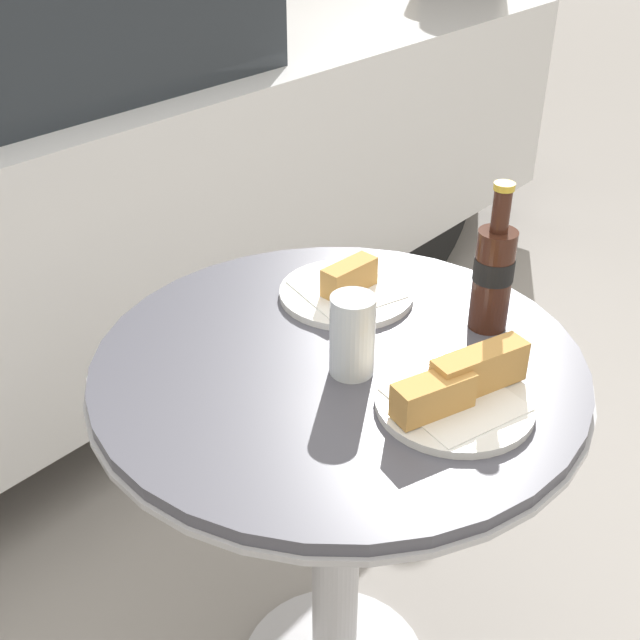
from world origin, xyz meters
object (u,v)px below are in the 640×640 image
at_px(cola_bottle_left, 493,273).
at_px(lunch_plate_far, 347,289).
at_px(drinking_glass, 352,339).
at_px(lunch_plate_near, 457,392).
at_px(bistro_table, 337,446).

relative_size(cola_bottle_left, lunch_plate_far, 1.06).
height_order(cola_bottle_left, drinking_glass, cola_bottle_left).
distance_m(cola_bottle_left, lunch_plate_far, 0.25).
height_order(drinking_glass, lunch_plate_near, drinking_glass).
distance_m(cola_bottle_left, lunch_plate_near, 0.23).
height_order(cola_bottle_left, lunch_plate_near, cola_bottle_left).
relative_size(drinking_glass, lunch_plate_far, 0.54).
xyz_separation_m(bistro_table, cola_bottle_left, (0.22, -0.12, 0.27)).
xyz_separation_m(cola_bottle_left, lunch_plate_near, (-0.21, -0.08, -0.07)).
bearing_deg(cola_bottle_left, bistro_table, 151.23).
height_order(lunch_plate_near, lunch_plate_far, lunch_plate_near).
distance_m(bistro_table, lunch_plate_near, 0.28).
height_order(drinking_glass, lunch_plate_far, drinking_glass).
bearing_deg(lunch_plate_near, lunch_plate_far, 65.89).
xyz_separation_m(cola_bottle_left, drinking_glass, (-0.24, 0.08, -0.04)).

